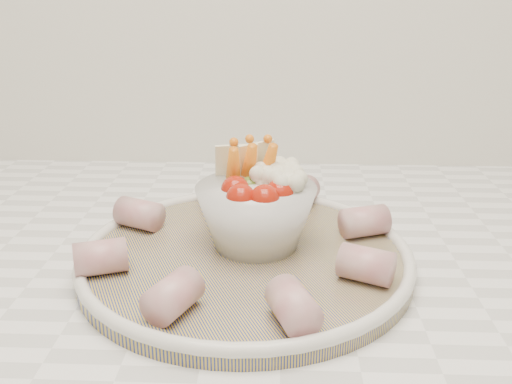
{
  "coord_description": "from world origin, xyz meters",
  "views": [
    {
      "loc": [
        -0.06,
        0.95,
        1.18
      ],
      "look_at": [
        -0.08,
        1.45,
        0.99
      ],
      "focal_mm": 40.0,
      "sensor_mm": 36.0,
      "label": 1
    }
  ],
  "objects": [
    {
      "name": "veggie_bowl",
      "position": [
        -0.08,
        1.45,
        0.97
      ],
      "size": [
        0.11,
        0.12,
        0.1
      ],
      "color": "silver",
      "rests_on": "serving_platter"
    },
    {
      "name": "cured_meat_rolls",
      "position": [
        -0.09,
        1.43,
        0.95
      ],
      "size": [
        0.29,
        0.29,
        0.03
      ],
      "color": "#AB4E57",
      "rests_on": "serving_platter"
    },
    {
      "name": "serving_platter",
      "position": [
        -0.09,
        1.43,
        0.93
      ],
      "size": [
        0.41,
        0.41,
        0.02
      ],
      "color": "navy",
      "rests_on": "kitchen_counter"
    }
  ]
}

